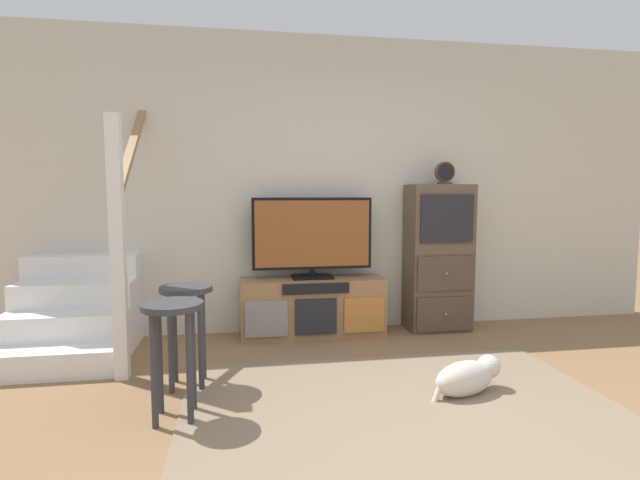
% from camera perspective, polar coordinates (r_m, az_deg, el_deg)
% --- Properties ---
extents(ground_plane, '(20.00, 20.00, 0.00)m').
position_cam_1_polar(ground_plane, '(2.54, 14.91, -24.74)').
color(ground_plane, olive).
extents(back_wall, '(6.40, 0.12, 2.70)m').
position_cam_1_polar(back_wall, '(4.55, 2.38, 6.48)').
color(back_wall, beige).
rests_on(back_wall, ground_plane).
extents(area_rug, '(2.60, 1.80, 0.01)m').
position_cam_1_polar(area_rug, '(3.03, 9.96, -19.27)').
color(area_rug, '#847056').
rests_on(area_rug, ground_plane).
extents(media_console, '(1.28, 0.38, 0.52)m').
position_cam_1_polar(media_console, '(4.35, -0.85, -7.97)').
color(media_console, '#997047').
rests_on(media_console, ground_plane).
extents(television, '(1.07, 0.22, 0.72)m').
position_cam_1_polar(television, '(4.27, -0.91, 0.52)').
color(television, black).
rests_on(television, media_console).
extents(side_cabinet, '(0.58, 0.38, 1.36)m').
position_cam_1_polar(side_cabinet, '(4.61, 13.88, -2.07)').
color(side_cabinet, brown).
rests_on(side_cabinet, ground_plane).
extents(desk_clock, '(0.18, 0.08, 0.21)m').
position_cam_1_polar(desk_clock, '(4.57, 14.61, 7.70)').
color(desk_clock, '#4C3823').
rests_on(desk_clock, side_cabinet).
extents(staircase, '(1.00, 1.36, 2.20)m').
position_cam_1_polar(staircase, '(4.48, -26.34, -6.68)').
color(staircase, white).
rests_on(staircase, ground_plane).
extents(bar_stool_near, '(0.34, 0.34, 0.67)m').
position_cam_1_polar(bar_stool_near, '(2.84, -17.06, -10.43)').
color(bar_stool_near, '#333338').
rests_on(bar_stool_near, ground_plane).
extents(bar_stool_far, '(0.34, 0.34, 0.67)m').
position_cam_1_polar(bar_stool_far, '(3.29, -15.57, -8.20)').
color(bar_stool_far, '#333338').
rests_on(bar_stool_far, ground_plane).
extents(dog, '(0.53, 0.33, 0.23)m').
position_cam_1_polar(dog, '(3.29, 17.16, -15.28)').
color(dog, beige).
rests_on(dog, ground_plane).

